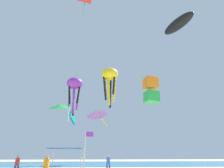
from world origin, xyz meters
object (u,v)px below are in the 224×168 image
at_px(kite_parafoil_teal, 73,118).
at_px(kite_delta_green, 60,106).
at_px(person_far_shore, 47,162).
at_px(banner_flag, 86,152).
at_px(kite_octopus_yellow, 110,76).
at_px(kite_inflatable_black, 178,24).
at_px(person_central, 108,162).
at_px(person_rightmost, 17,163).
at_px(kite_delta_pink, 97,113).
at_px(canopy_tent, 67,150).
at_px(kite_octopus_purple, 75,85).
at_px(kite_box_orange, 151,90).
at_px(person_near_tent, 46,166).

xyz_separation_m(kite_parafoil_teal, kite_delta_green, (0.56, -15.65, -1.23)).
relative_size(person_far_shore, banner_flag, 0.50).
bearing_deg(kite_octopus_yellow, kite_parafoil_teal, -13.32).
xyz_separation_m(person_far_shore, kite_inflatable_black, (18.71, 0.51, 21.03)).
relative_size(person_central, kite_delta_green, 0.64).
relative_size(person_central, person_rightmost, 1.00).
xyz_separation_m(person_far_shore, banner_flag, (5.18, -10.36, 1.09)).
height_order(kite_delta_pink, kite_parafoil_teal, kite_delta_pink).
bearing_deg(canopy_tent, person_central, 42.65).
xyz_separation_m(person_rightmost, kite_inflatable_black, (20.85, 3.85, 21.00)).
height_order(kite_inflatable_black, kite_octopus_yellow, kite_inflatable_black).
bearing_deg(kite_delta_pink, banner_flag, 45.95).
xyz_separation_m(person_central, kite_octopus_purple, (-5.37, 6.20, 11.57)).
bearing_deg(person_central, kite_parafoil_teal, -88.70).
height_order(kite_box_orange, kite_inflatable_black, kite_inflatable_black).
bearing_deg(kite_inflatable_black, kite_delta_green, -102.77).
distance_m(person_far_shore, kite_octopus_yellow, 15.06).
height_order(person_central, kite_box_orange, kite_box_orange).
xyz_separation_m(person_far_shore, kite_delta_green, (1.47, -2.73, 6.18)).
relative_size(kite_octopus_purple, kite_box_orange, 2.20).
distance_m(kite_inflatable_black, kite_parafoil_teal, 25.61).
bearing_deg(kite_delta_green, kite_delta_pink, -97.40).
height_order(person_far_shore, kite_octopus_purple, kite_octopus_purple).
xyz_separation_m(kite_delta_pink, kite_inflatable_black, (13.08, -14.94, 12.11)).
relative_size(person_rightmost, kite_delta_pink, 0.31).
bearing_deg(person_far_shore, person_near_tent, 73.16).
relative_size(kite_octopus_purple, kite_inflatable_black, 0.95).
distance_m(canopy_tent, person_near_tent, 4.25).
bearing_deg(kite_delta_green, person_far_shore, -56.19).
xyz_separation_m(person_central, kite_octopus_yellow, (0.35, 4.13, 12.53)).
height_order(person_far_shore, kite_delta_green, kite_delta_green).
bearing_deg(person_central, person_far_shore, -30.30).
height_order(canopy_tent, kite_octopus_yellow, kite_octopus_yellow).
height_order(banner_flag, kite_parafoil_teal, kite_parafoil_teal).
distance_m(person_rightmost, kite_parafoil_teal, 18.11).
bearing_deg(person_central, kite_octopus_purple, -72.53).
height_order(person_near_tent, kite_delta_green, kite_delta_green).
bearing_deg(kite_box_orange, person_rightmost, 66.11).
xyz_separation_m(kite_delta_green, kite_octopus_yellow, (6.15, 5.99, 6.39)).
bearing_deg(banner_flag, kite_octopus_yellow, 79.79).
height_order(kite_octopus_purple, kite_parafoil_teal, kite_octopus_purple).
bearing_deg(kite_box_orange, banner_flag, 111.85).
bearing_deg(banner_flag, canopy_tent, 111.82).
distance_m(person_central, kite_parafoil_teal, 16.88).
distance_m(banner_flag, kite_box_orange, 10.16).
distance_m(person_rightmost, kite_box_orange, 15.78).
xyz_separation_m(kite_box_orange, kite_parafoil_teal, (-10.69, 18.58, -0.00)).
bearing_deg(kite_delta_green, banner_flag, 121.35).
bearing_deg(kite_octopus_yellow, canopy_tent, 101.96).
bearing_deg(kite_inflatable_black, banner_flag, -74.65).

